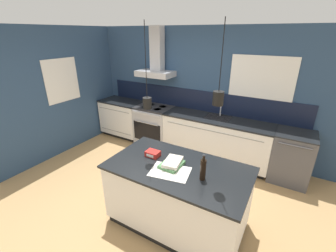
{
  "coord_description": "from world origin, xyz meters",
  "views": [
    {
      "loc": [
        1.83,
        -2.35,
        2.48
      ],
      "look_at": [
        0.12,
        0.59,
        1.05
      ],
      "focal_mm": 24.0,
      "sensor_mm": 36.0,
      "label": 1
    }
  ],
  "objects": [
    {
      "name": "kitchen_island",
      "position": [
        0.73,
        -0.21,
        0.46
      ],
      "size": [
        1.8,
        1.0,
        0.91
      ],
      "color": "black",
      "rests_on": "ground_plane"
    },
    {
      "name": "book_stack",
      "position": [
        0.66,
        -0.23,
        0.95
      ],
      "size": [
        0.26,
        0.32,
        0.08
      ],
      "color": "#4C7F4C",
      "rests_on": "kitchen_island"
    },
    {
      "name": "dishwasher",
      "position": [
        1.98,
        1.69,
        0.46
      ],
      "size": [
        0.63,
        0.65,
        0.91
      ],
      "color": "#4C4C51",
      "rests_on": "ground_plane"
    },
    {
      "name": "wall_left",
      "position": [
        -2.43,
        0.7,
        1.3
      ],
      "size": [
        0.08,
        3.8,
        2.6
      ],
      "color": "navy",
      "rests_on": "ground_plane"
    },
    {
      "name": "ground_plane",
      "position": [
        0.0,
        0.0,
        0.0
      ],
      "size": [
        16.0,
        16.0,
        0.0
      ],
      "primitive_type": "plane",
      "color": "tan",
      "rests_on": "ground"
    },
    {
      "name": "counter_run_left",
      "position": [
        -1.83,
        1.69,
        0.46
      ],
      "size": [
        1.09,
        0.64,
        0.91
      ],
      "color": "black",
      "rests_on": "ground_plane"
    },
    {
      "name": "oven_range",
      "position": [
        -0.89,
        1.69,
        0.46
      ],
      "size": [
        0.82,
        0.66,
        0.91
      ],
      "color": "#B5B5BA",
      "rests_on": "ground_plane"
    },
    {
      "name": "counter_run_sink",
      "position": [
        0.59,
        1.69,
        0.46
      ],
      "size": [
        2.16,
        0.64,
        1.3
      ],
      "color": "black",
      "rests_on": "ground_plane"
    },
    {
      "name": "red_supply_box",
      "position": [
        0.31,
        -0.14,
        0.95
      ],
      "size": [
        0.19,
        0.14,
        0.07
      ],
      "color": "red",
      "rests_on": "kitchen_island"
    },
    {
      "name": "bottle_on_island",
      "position": [
        1.09,
        -0.29,
        1.04
      ],
      "size": [
        0.07,
        0.07,
        0.32
      ],
      "color": "black",
      "rests_on": "kitchen_island"
    },
    {
      "name": "paper_pile",
      "position": [
        0.7,
        -0.35,
        0.91
      ],
      "size": [
        0.53,
        0.42,
        0.01
      ],
      "color": "silver",
      "rests_on": "kitchen_island"
    },
    {
      "name": "wall_back",
      "position": [
        -0.05,
        2.0,
        1.35
      ],
      "size": [
        5.6,
        2.35,
        2.6
      ],
      "color": "navy",
      "rests_on": "ground_plane"
    }
  ]
}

